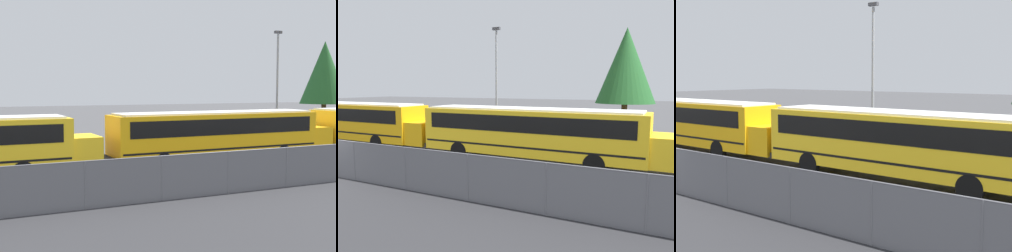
# 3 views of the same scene
# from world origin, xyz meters

# --- Properties ---
(school_bus_2) EXTENTS (13.98, 2.60, 3.03)m
(school_bus_2) POSITION_xyz_m (-6.80, 6.69, 1.82)
(school_bus_2) COLOR #EDA80F
(school_bus_2) RESTS_ON ground_plane
(light_pole) EXTENTS (0.60, 0.24, 8.68)m
(light_pole) POSITION_xyz_m (1.88, 12.70, 4.73)
(light_pole) COLOR gray
(light_pole) RESTS_ON ground_plane
(tree_2) EXTENTS (4.44, 4.44, 8.70)m
(tree_2) POSITION_xyz_m (10.79, 17.15, 5.79)
(tree_2) COLOR #51381E
(tree_2) RESTS_ON ground_plane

